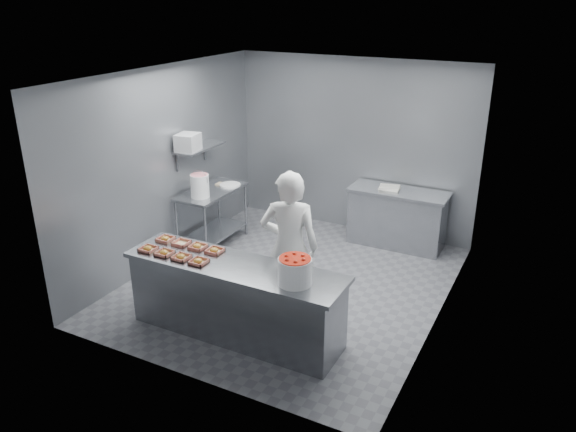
# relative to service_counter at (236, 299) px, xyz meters

# --- Properties ---
(floor) EXTENTS (4.50, 4.50, 0.00)m
(floor) POSITION_rel_service_counter_xyz_m (0.00, 1.35, -0.45)
(floor) COLOR #4C4C51
(floor) RESTS_ON ground
(ceiling) EXTENTS (4.50, 4.50, 0.00)m
(ceiling) POSITION_rel_service_counter_xyz_m (0.00, 1.35, 2.35)
(ceiling) COLOR white
(ceiling) RESTS_ON wall_back
(wall_back) EXTENTS (4.00, 0.04, 2.80)m
(wall_back) POSITION_rel_service_counter_xyz_m (0.00, 3.60, 0.95)
(wall_back) COLOR slate
(wall_back) RESTS_ON ground
(wall_left) EXTENTS (0.04, 4.50, 2.80)m
(wall_left) POSITION_rel_service_counter_xyz_m (-2.00, 1.35, 0.95)
(wall_left) COLOR slate
(wall_left) RESTS_ON ground
(wall_right) EXTENTS (0.04, 4.50, 2.80)m
(wall_right) POSITION_rel_service_counter_xyz_m (2.00, 1.35, 0.95)
(wall_right) COLOR slate
(wall_right) RESTS_ON ground
(service_counter) EXTENTS (2.60, 0.70, 0.90)m
(service_counter) POSITION_rel_service_counter_xyz_m (0.00, 0.00, 0.00)
(service_counter) COLOR slate
(service_counter) RESTS_ON ground
(prep_table) EXTENTS (0.60, 1.20, 0.90)m
(prep_table) POSITION_rel_service_counter_xyz_m (-1.65, 1.95, 0.14)
(prep_table) COLOR slate
(prep_table) RESTS_ON ground
(back_counter) EXTENTS (1.50, 0.60, 0.90)m
(back_counter) POSITION_rel_service_counter_xyz_m (0.90, 3.25, -0.00)
(back_counter) COLOR slate
(back_counter) RESTS_ON ground
(wall_shelf) EXTENTS (0.35, 0.90, 0.03)m
(wall_shelf) POSITION_rel_service_counter_xyz_m (-1.82, 1.95, 1.10)
(wall_shelf) COLOR slate
(wall_shelf) RESTS_ON wall_left
(tray_0) EXTENTS (0.19, 0.18, 0.06)m
(tray_0) POSITION_rel_service_counter_xyz_m (-1.09, -0.16, 0.47)
(tray_0) COLOR tan
(tray_0) RESTS_ON service_counter
(tray_1) EXTENTS (0.19, 0.18, 0.06)m
(tray_1) POSITION_rel_service_counter_xyz_m (-0.85, -0.16, 0.47)
(tray_1) COLOR tan
(tray_1) RESTS_ON service_counter
(tray_2) EXTENTS (0.19, 0.18, 0.06)m
(tray_2) POSITION_rel_service_counter_xyz_m (-0.61, -0.16, 0.47)
(tray_2) COLOR tan
(tray_2) RESTS_ON service_counter
(tray_3) EXTENTS (0.19, 0.18, 0.06)m
(tray_3) POSITION_rel_service_counter_xyz_m (-0.37, -0.16, 0.47)
(tray_3) COLOR tan
(tray_3) RESTS_ON service_counter
(tray_4) EXTENTS (0.19, 0.18, 0.06)m
(tray_4) POSITION_rel_service_counter_xyz_m (-1.09, 0.16, 0.47)
(tray_4) COLOR tan
(tray_4) RESTS_ON service_counter
(tray_5) EXTENTS (0.19, 0.18, 0.04)m
(tray_5) POSITION_rel_service_counter_xyz_m (-0.84, 0.16, 0.47)
(tray_5) COLOR tan
(tray_5) RESTS_ON service_counter
(tray_6) EXTENTS (0.19, 0.18, 0.06)m
(tray_6) POSITION_rel_service_counter_xyz_m (-0.61, 0.16, 0.47)
(tray_6) COLOR tan
(tray_6) RESTS_ON service_counter
(tray_7) EXTENTS (0.19, 0.18, 0.06)m
(tray_7) POSITION_rel_service_counter_xyz_m (-0.37, 0.16, 0.47)
(tray_7) COLOR tan
(tray_7) RESTS_ON service_counter
(worker) EXTENTS (0.80, 0.65, 1.88)m
(worker) POSITION_rel_service_counter_xyz_m (0.38, 0.60, 0.49)
(worker) COLOR silver
(worker) RESTS_ON ground
(strawberry_tub) EXTENTS (0.35, 0.35, 0.29)m
(strawberry_tub) POSITION_rel_service_counter_xyz_m (0.80, -0.08, 0.60)
(strawberry_tub) COLOR white
(strawberry_tub) RESTS_ON service_counter
(glaze_bucket) EXTENTS (0.29, 0.27, 0.42)m
(glaze_bucket) POSITION_rel_service_counter_xyz_m (-1.62, 1.63, 0.63)
(glaze_bucket) COLOR white
(glaze_bucket) RESTS_ON prep_table
(bucket_lid) EXTENTS (0.33, 0.33, 0.02)m
(bucket_lid) POSITION_rel_service_counter_xyz_m (-1.51, 2.26, 0.46)
(bucket_lid) COLOR white
(bucket_lid) RESTS_ON prep_table
(rag) EXTENTS (0.15, 0.13, 0.02)m
(rag) POSITION_rel_service_counter_xyz_m (-1.66, 2.24, 0.46)
(rag) COLOR #CCB28C
(rag) RESTS_ON prep_table
(appliance) EXTENTS (0.34, 0.37, 0.25)m
(appliance) POSITION_rel_service_counter_xyz_m (-1.82, 1.68, 1.24)
(appliance) COLOR gray
(appliance) RESTS_ON wall_shelf
(paper_stack) EXTENTS (0.32, 0.25, 0.05)m
(paper_stack) POSITION_rel_service_counter_xyz_m (0.75, 3.25, 0.47)
(paper_stack) COLOR silver
(paper_stack) RESTS_ON back_counter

